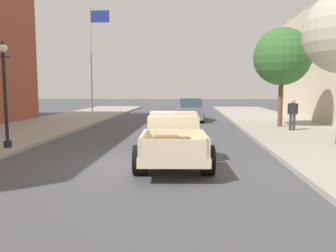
{
  "coord_description": "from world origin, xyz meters",
  "views": [
    {
      "loc": [
        1.68,
        -9.95,
        2.28
      ],
      "look_at": [
        0.88,
        1.65,
        1.0
      ],
      "focal_mm": 35.72,
      "sensor_mm": 36.0,
      "label": 1
    }
  ],
  "objects": [
    {
      "name": "car_background_grey",
      "position": [
        1.65,
        14.35,
        0.77
      ],
      "size": [
        1.92,
        4.33,
        1.65
      ],
      "color": "slate",
      "rests_on": "ground"
    },
    {
      "name": "hotrod_truck_cream",
      "position": [
        1.14,
        0.4,
        0.75
      ],
      "size": [
        2.37,
        5.01,
        1.58
      ],
      "color": "beige",
      "rests_on": "ground"
    },
    {
      "name": "pedestrian_sidewalk_right",
      "position": [
        6.96,
        7.78,
        1.09
      ],
      "size": [
        0.53,
        0.22,
        1.65
      ],
      "color": "#333338",
      "rests_on": "sidewalk_right"
    },
    {
      "name": "ground_plane",
      "position": [
        0.0,
        0.0,
        0.0
      ],
      "size": [
        140.0,
        140.0,
        0.0
      ],
      "primitive_type": "plane",
      "color": "#47474C"
    },
    {
      "name": "flagpole",
      "position": [
        -6.78,
        19.03,
        5.77
      ],
      "size": [
        1.74,
        0.16,
        9.16
      ],
      "color": "#B2B2B7",
      "rests_on": "sidewalk_left"
    },
    {
      "name": "street_lamp_near",
      "position": [
        -5.05,
        1.76,
        2.39
      ],
      "size": [
        0.5,
        0.32,
        3.85
      ],
      "color": "black",
      "rests_on": "sidewalk_left"
    },
    {
      "name": "street_tree_second",
      "position": [
        6.8,
        9.59,
        4.1
      ],
      "size": [
        3.22,
        3.22,
        5.57
      ],
      "color": "brown",
      "rests_on": "sidewalk_right"
    }
  ]
}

